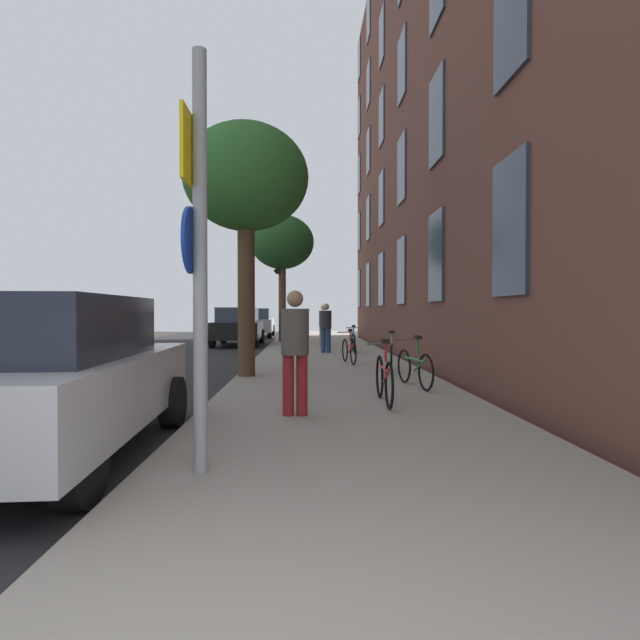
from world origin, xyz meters
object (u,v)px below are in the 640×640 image
object	(u,v)px
sign_post	(197,243)
bicycle_2	(391,356)
bicycle_3	(349,350)
pedestrian_2	(324,323)
bicycle_1	(415,367)
car_0	(49,376)
bicycle_4	(353,342)
tree_far	(282,243)
pedestrian_1	(326,325)
traffic_light	(280,282)
car_1	(238,326)
bicycle_0	(384,378)
pedestrian_0	(295,344)
car_2	(256,322)
tree_near	(246,181)

from	to	relation	value
sign_post	bicycle_2	xyz separation A→B (m)	(2.82, 6.99, -1.57)
bicycle_3	pedestrian_2	world-z (taller)	pedestrian_2
bicycle_1	car_0	world-z (taller)	car_0
sign_post	bicycle_4	distance (m)	12.87
tree_far	pedestrian_1	xyz separation A→B (m)	(1.71, -6.22, -3.47)
traffic_light	bicycle_3	distance (m)	10.11
pedestrian_1	pedestrian_2	size ratio (longest dim) A/B	1.00
pedestrian_2	car_1	xyz separation A→B (m)	(-3.56, 2.53, -0.19)
sign_post	bicycle_3	world-z (taller)	sign_post
sign_post	bicycle_0	xyz separation A→B (m)	(2.07, 3.19, -1.56)
traffic_light	pedestrian_0	bearing A→B (deg)	-86.46
traffic_light	tree_far	world-z (taller)	tree_far
bicycle_4	pedestrian_0	bearing A→B (deg)	-99.57
sign_post	bicycle_4	world-z (taller)	sign_post
tree_far	bicycle_1	bearing A→B (deg)	-77.79
bicycle_2	car_2	world-z (taller)	car_2
car_0	car_2	size ratio (longest dim) A/B	1.00
sign_post	car_0	size ratio (longest dim) A/B	0.83
pedestrian_1	car_0	world-z (taller)	pedestrian_1
bicycle_3	bicycle_4	xyz separation A→B (m)	(0.44, 3.54, 0.00)
tree_near	car_0	world-z (taller)	tree_near
pedestrian_1	sign_post	bearing A→B (deg)	-97.25
tree_far	bicycle_1	world-z (taller)	tree_far
bicycle_2	pedestrian_2	xyz separation A→B (m)	(-1.22, 8.11, 0.55)
bicycle_0	bicycle_1	distance (m)	1.80
traffic_light	bicycle_1	distance (m)	14.30
traffic_light	car_2	size ratio (longest dim) A/B	0.91
bicycle_1	pedestrian_0	world-z (taller)	pedestrian_0
tree_near	bicycle_1	xyz separation A→B (m)	(3.20, -1.70, -3.74)
sign_post	car_2	bearing A→B (deg)	94.37
sign_post	bicycle_1	xyz separation A→B (m)	(2.86, 4.80, -1.57)
tree_near	tree_far	size ratio (longest dim) A/B	0.93
tree_far	pedestrian_2	world-z (taller)	tree_far
pedestrian_0	pedestrian_2	xyz separation A→B (m)	(0.83, 12.76, -0.01)
tree_near	car_0	bearing A→B (deg)	-102.77
tree_far	bicycle_2	size ratio (longest dim) A/B	3.32
traffic_light	pedestrian_0	size ratio (longest dim) A/B	2.37
traffic_light	car_1	bearing A→B (deg)	-151.16
tree_far	bicycle_4	size ratio (longest dim) A/B	3.37
tree_far	car_1	bearing A→B (deg)	-151.15
bicycle_4	pedestrian_1	size ratio (longest dim) A/B	1.04
pedestrian_1	pedestrian_2	xyz separation A→B (m)	(0.02, 2.68, -0.00)
tree_far	car_1	size ratio (longest dim) A/B	1.27
bicycle_4	pedestrian_1	distance (m)	1.08
traffic_light	tree_near	bearing A→B (deg)	-90.49
bicycle_2	bicycle_4	distance (m)	5.55
pedestrian_0	bicycle_1	bearing A→B (deg)	49.59
bicycle_4	sign_post	bearing A→B (deg)	-101.23
pedestrian_1	bicycle_2	bearing A→B (deg)	-77.14
bicycle_0	pedestrian_1	world-z (taller)	pedestrian_1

